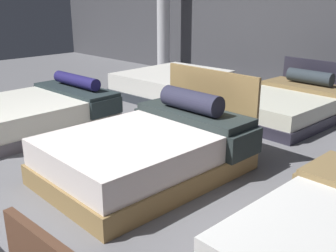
{
  "coord_description": "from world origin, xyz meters",
  "views": [
    {
      "loc": [
        2.95,
        -2.19,
        1.84
      ],
      "look_at": [
        -0.09,
        0.87,
        0.42
      ],
      "focal_mm": 42.24,
      "sensor_mm": 36.0,
      "label": 1
    }
  ],
  "objects_px": {
    "bed_6": "(173,84)",
    "support_pillar": "(163,0)",
    "bed_3": "(38,112)",
    "bed_7": "(288,104)",
    "bed_4": "(152,149)"
  },
  "relations": [
    {
      "from": "bed_3",
      "to": "support_pillar",
      "type": "bearing_deg",
      "value": 111.21
    },
    {
      "from": "bed_6",
      "to": "support_pillar",
      "type": "height_order",
      "value": "support_pillar"
    },
    {
      "from": "bed_6",
      "to": "bed_7",
      "type": "relative_size",
      "value": 0.96
    },
    {
      "from": "bed_4",
      "to": "bed_6",
      "type": "bearing_deg",
      "value": 132.07
    },
    {
      "from": "support_pillar",
      "to": "bed_3",
      "type": "bearing_deg",
      "value": -67.83
    },
    {
      "from": "bed_6",
      "to": "bed_7",
      "type": "bearing_deg",
      "value": 3.12
    },
    {
      "from": "bed_4",
      "to": "support_pillar",
      "type": "height_order",
      "value": "support_pillar"
    },
    {
      "from": "bed_4",
      "to": "bed_6",
      "type": "relative_size",
      "value": 1.07
    },
    {
      "from": "bed_7",
      "to": "support_pillar",
      "type": "relative_size",
      "value": 0.59
    },
    {
      "from": "bed_3",
      "to": "bed_7",
      "type": "relative_size",
      "value": 0.99
    },
    {
      "from": "bed_6",
      "to": "bed_7",
      "type": "xyz_separation_m",
      "value": [
        2.35,
        0.19,
        -0.0
      ]
    },
    {
      "from": "bed_6",
      "to": "support_pillar",
      "type": "relative_size",
      "value": 0.57
    },
    {
      "from": "bed_7",
      "to": "bed_6",
      "type": "bearing_deg",
      "value": -172.78
    },
    {
      "from": "bed_7",
      "to": "bed_3",
      "type": "bearing_deg",
      "value": -126.08
    },
    {
      "from": "bed_6",
      "to": "bed_3",
      "type": "bearing_deg",
      "value": -92.37
    }
  ]
}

